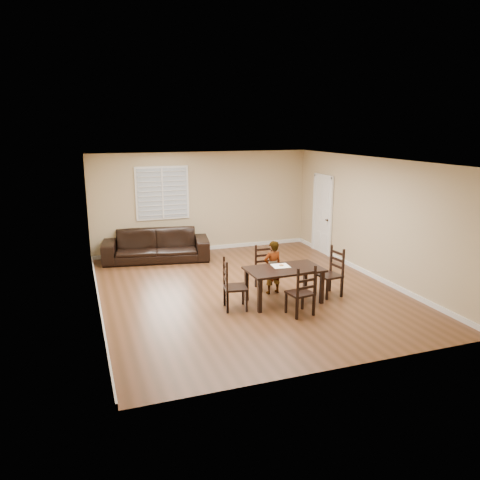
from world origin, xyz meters
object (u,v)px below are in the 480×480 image
Objects in this scene: dining_table at (284,273)px; chair_left at (229,287)px; chair_near at (265,268)px; donut at (281,265)px; chair_right at (334,273)px; child at (273,267)px; sofa at (156,245)px; chair_far at (304,294)px.

dining_table is 1.51× the size of chair_left.
donut is (0.03, -0.77, 0.29)m from chair_near.
donut is (-1.11, 0.13, 0.26)m from chair_right.
chair_right is at bearing 148.62° from child.
chair_near is 10.20× the size of donut.
child is 0.42× the size of sofa.
chair_left is 0.37× the size of sofa.
chair_near is at bearing -97.25° from child.
chair_left reaches higher than donut.
child reaches higher than chair_near.
chair_far is at bearing -88.88° from dining_table.
chair_right reaches higher than donut.
child is (0.00, -0.41, 0.14)m from chair_near.
chair_near is 1.72m from chair_far.
child reaches higher than dining_table.
chair_far is 1.37m from chair_right.
chair_left is 1.24m from child.
chair_near is 0.93× the size of chair_right.
chair_near is 0.95× the size of chair_left.
dining_table is 0.95m from chair_near.
chair_far reaches higher than donut.
chair_near is 1.45m from chair_left.
dining_table is at bearing -96.52° from chair_far.
sofa is at bearing 20.25° from chair_left.
chair_left reaches higher than dining_table.
chair_left is at bearing -96.36° from chair_right.
chair_near is at bearing 92.30° from donut.
child is at bearing -88.57° from chair_near.
donut is at bearing -103.92° from chair_right.
chair_near is at bearing -135.54° from chair_right.
chair_left is at bearing -69.52° from sofa.
chair_left is at bearing -171.65° from donut.
chair_right is 1.24m from child.
dining_table is at bearing -95.47° from chair_right.
donut is (0.01, 0.17, 0.11)m from dining_table.
donut is 0.03× the size of sofa.
chair_near is at bearing -97.26° from chair_far.
chair_right is at bearing -79.51° from chair_left.
chair_left is (-1.16, 0.78, 0.01)m from chair_far.
chair_left reaches higher than chair_far.
donut is 4.08m from sofa.
chair_left is 2.25m from chair_right.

